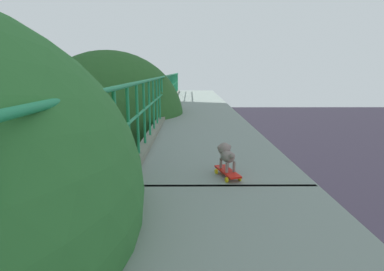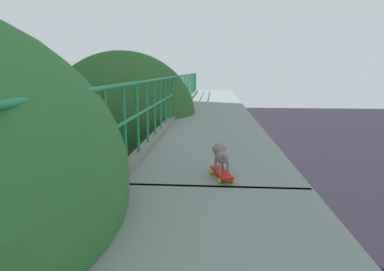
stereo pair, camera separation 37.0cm
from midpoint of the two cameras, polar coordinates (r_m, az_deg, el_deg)
name	(u,v)px [view 2 (the right image)]	position (r m, az deg, el deg)	size (l,w,h in m)	color
overpass_deck	(209,247)	(2.98, 7.03, -19.99)	(2.40, 37.49, 0.44)	gray
green_railing	(83,190)	(2.91, -16.31, -9.85)	(0.20, 35.61, 1.20)	slate
car_silver_fifth	(89,223)	(15.07, -18.04, -15.31)	(1.88, 4.51, 1.41)	#B5B7BE
car_green_sixth	(54,189)	(19.85, -23.94, -9.09)	(1.83, 4.51, 1.35)	#1D7238
city_bus	(129,124)	(33.78, -11.40, 2.20)	(2.77, 11.08, 3.13)	white
roadside_tree_mid	(124,119)	(10.36, -11.54, 2.98)	(4.73, 4.73, 8.06)	#4B3632
toy_skateboard	(221,173)	(3.98, 8.21, -6.96)	(0.31, 0.54, 0.09)	red
small_dog	(221,154)	(3.98, 8.05, -3.51)	(0.24, 0.39, 0.34)	gray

